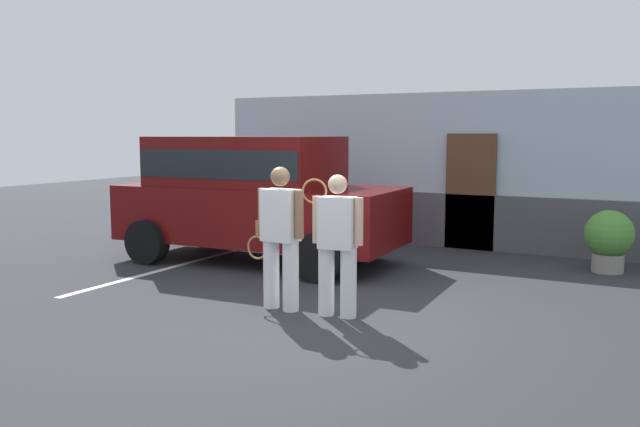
{
  "coord_description": "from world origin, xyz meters",
  "views": [
    {
      "loc": [
        3.46,
        -6.4,
        2.09
      ],
      "look_at": [
        -0.55,
        1.2,
        1.05
      ],
      "focal_mm": 36.95,
      "sensor_mm": 36.0,
      "label": 1
    }
  ],
  "objects_px": {
    "parked_suv": "(254,192)",
    "potted_plant_by_porch": "(609,238)",
    "tennis_player_woman": "(337,243)",
    "tennis_player_man": "(280,236)"
  },
  "relations": [
    {
      "from": "tennis_player_man",
      "to": "potted_plant_by_porch",
      "type": "bearing_deg",
      "value": -124.67
    },
    {
      "from": "parked_suv",
      "to": "potted_plant_by_porch",
      "type": "height_order",
      "value": "parked_suv"
    },
    {
      "from": "tennis_player_woman",
      "to": "potted_plant_by_porch",
      "type": "bearing_deg",
      "value": -128.3
    },
    {
      "from": "tennis_player_woman",
      "to": "potted_plant_by_porch",
      "type": "xyz_separation_m",
      "value": [
        2.56,
        4.12,
        -0.33
      ]
    },
    {
      "from": "tennis_player_man",
      "to": "potted_plant_by_porch",
      "type": "relative_size",
      "value": 1.8
    },
    {
      "from": "tennis_player_man",
      "to": "potted_plant_by_porch",
      "type": "distance_m",
      "value": 5.31
    },
    {
      "from": "tennis_player_woman",
      "to": "potted_plant_by_porch",
      "type": "relative_size",
      "value": 1.72
    },
    {
      "from": "tennis_player_man",
      "to": "potted_plant_by_porch",
      "type": "height_order",
      "value": "tennis_player_man"
    },
    {
      "from": "tennis_player_man",
      "to": "potted_plant_by_porch",
      "type": "xyz_separation_m",
      "value": [
        3.3,
        4.15,
        -0.36
      ]
    },
    {
      "from": "parked_suv",
      "to": "tennis_player_man",
      "type": "height_order",
      "value": "parked_suv"
    }
  ]
}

